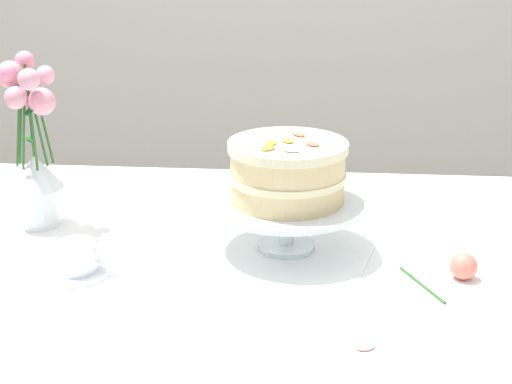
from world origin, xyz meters
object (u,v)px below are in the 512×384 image
(cake_stand, at_px, (287,209))
(teacup, at_px, (77,260))
(fallen_rose, at_px, (462,267))
(layer_cake, at_px, (287,171))
(flower_vase, at_px, (33,152))
(dining_table, at_px, (235,302))

(cake_stand, relative_size, teacup, 2.39)
(fallen_rose, bearing_deg, cake_stand, 162.21)
(layer_cake, bearing_deg, flower_vase, 170.90)
(layer_cake, bearing_deg, fallen_rose, -17.79)
(fallen_rose, bearing_deg, layer_cake, 162.21)
(dining_table, distance_m, flower_vase, 0.50)
(dining_table, height_order, layer_cake, layer_cake)
(layer_cake, relative_size, flower_vase, 0.63)
(fallen_rose, bearing_deg, flower_vase, 167.53)
(cake_stand, height_order, flower_vase, flower_vase)
(dining_table, relative_size, teacup, 11.54)
(cake_stand, distance_m, layer_cake, 0.07)
(teacup, bearing_deg, fallen_rose, 3.15)
(fallen_rose, bearing_deg, teacup, -176.85)
(cake_stand, bearing_deg, teacup, -159.38)
(layer_cake, xyz_separation_m, teacup, (-0.37, -0.14, -0.13))
(dining_table, xyz_separation_m, teacup, (-0.27, -0.09, 0.12))
(flower_vase, bearing_deg, layer_cake, -9.10)
(cake_stand, xyz_separation_m, flower_vase, (-0.51, 0.08, 0.07))
(flower_vase, xyz_separation_m, fallen_rose, (0.83, -0.18, -0.13))
(cake_stand, height_order, teacup, cake_stand)
(layer_cake, relative_size, teacup, 1.83)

